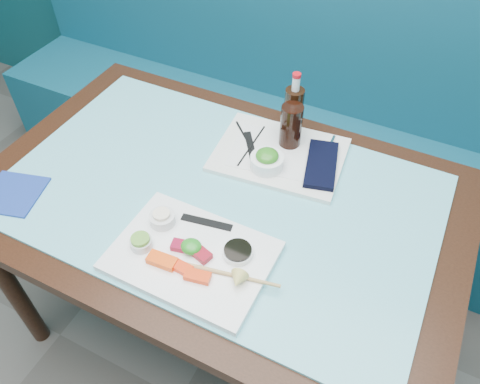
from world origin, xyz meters
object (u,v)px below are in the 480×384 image
at_px(dining_table, 218,214).
at_px(serving_tray, 279,155).
at_px(blue_napkin, 13,194).
at_px(seaweed_bowl, 267,162).
at_px(cola_glass, 291,126).
at_px(sashimi_plate, 192,256).
at_px(cola_bottle_body, 293,113).
at_px(booth_bench, 307,131).

relative_size(dining_table, serving_tray, 3.60).
height_order(dining_table, blue_napkin, blue_napkin).
bearing_deg(dining_table, seaweed_bowl, 59.59).
height_order(serving_tray, cola_glass, cola_glass).
distance_m(sashimi_plate, cola_bottle_body, 0.58).
bearing_deg(blue_napkin, booth_bench, 64.72).
bearing_deg(dining_table, booth_bench, 90.00).
height_order(cola_bottle_body, blue_napkin, cola_bottle_body).
height_order(sashimi_plate, blue_napkin, sashimi_plate).
bearing_deg(serving_tray, sashimi_plate, -101.50).
relative_size(serving_tray, cola_glass, 2.79).
xyz_separation_m(booth_bench, dining_table, (0.00, -0.84, 0.29)).
bearing_deg(booth_bench, cola_glass, -79.13).
height_order(serving_tray, seaweed_bowl, seaweed_bowl).
distance_m(dining_table, sashimi_plate, 0.26).
xyz_separation_m(cola_glass, cola_bottle_body, (-0.02, 0.06, 0.00)).
xyz_separation_m(cola_glass, blue_napkin, (-0.63, -0.54, -0.08)).
height_order(cola_glass, blue_napkin, cola_glass).
xyz_separation_m(dining_table, sashimi_plate, (0.05, -0.23, 0.10)).
distance_m(cola_glass, cola_bottle_body, 0.06).
bearing_deg(serving_tray, blue_napkin, -147.35).
height_order(cola_glass, cola_bottle_body, cola_bottle_body).
bearing_deg(cola_glass, seaweed_bowl, -98.75).
bearing_deg(sashimi_plate, blue_napkin, -176.15).
distance_m(serving_tray, cola_glass, 0.10).
bearing_deg(booth_bench, dining_table, -90.00).
xyz_separation_m(booth_bench, blue_napkin, (-0.52, -1.10, 0.39)).
height_order(serving_tray, blue_napkin, serving_tray).
bearing_deg(booth_bench, seaweed_bowl, -82.77).
distance_m(cola_glass, blue_napkin, 0.84).
height_order(booth_bench, serving_tray, booth_bench).
bearing_deg(booth_bench, blue_napkin, -115.28).
distance_m(booth_bench, sashimi_plate, 1.14).
bearing_deg(booth_bench, cola_bottle_body, -79.86).
xyz_separation_m(seaweed_bowl, cola_bottle_body, (0.00, 0.19, 0.05)).
relative_size(sashimi_plate, serving_tray, 1.01).
distance_m(booth_bench, dining_table, 0.89).
xyz_separation_m(booth_bench, cola_glass, (0.11, -0.56, 0.47)).
relative_size(serving_tray, seaweed_bowl, 3.91).
bearing_deg(dining_table, blue_napkin, -153.11).
distance_m(serving_tray, blue_napkin, 0.79).
xyz_separation_m(serving_tray, cola_bottle_body, (-0.01, 0.12, 0.08)).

